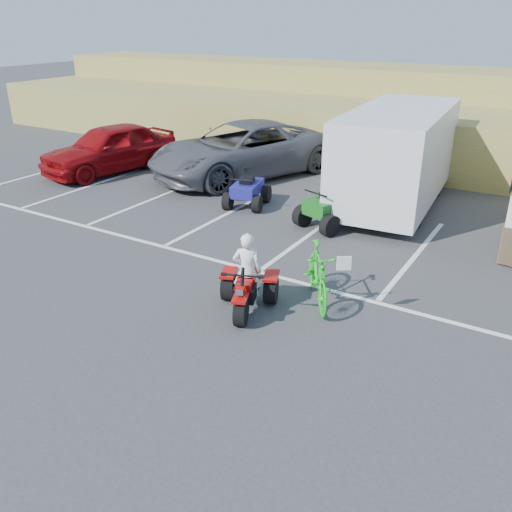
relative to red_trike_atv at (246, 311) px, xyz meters
The scene contains 11 objects.
ground 1.06m from the red_trike_atv, 129.86° to the right, with size 100.00×100.00×0.00m, color #353538.
parking_stripes 3.26m from the red_trike_atv, 86.70° to the left, with size 28.00×5.16×0.01m.
grass_embankment 14.75m from the red_trike_atv, 92.65° to the left, with size 40.00×8.50×3.10m.
red_trike_atv is the anchor object (origin of this frame).
rider 0.78m from the red_trike_atv, 111.80° to the left, with size 0.56×0.37×1.53m, color white.
green_dirt_bike 1.54m from the red_trike_atv, 46.58° to the left, with size 0.54×1.92×1.16m, color #14BF19.
grey_pickup 9.51m from the red_trike_atv, 123.04° to the left, with size 3.02×6.56×1.82m, color #47494F.
red_car 11.27m from the red_trike_atv, 147.58° to the left, with size 1.98×4.92×1.68m, color maroon.
cargo_trailer 7.69m from the red_trike_atv, 87.34° to the left, with size 2.88×6.15×2.79m.
quad_atv_blue 6.21m from the red_trike_atv, 121.81° to the left, with size 1.09×1.46×0.95m, color navy, non-canonical shape.
quad_atv_green 5.01m from the red_trike_atv, 95.75° to the left, with size 1.22×1.63×1.07m, color #145917, non-canonical shape.
Camera 1 is at (5.49, -6.78, 5.15)m, focal length 38.00 mm.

